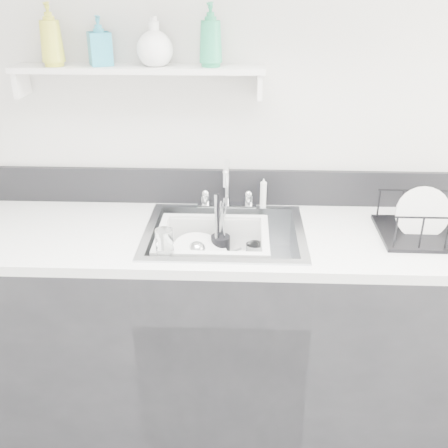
{
  "coord_description": "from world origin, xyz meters",
  "views": [
    {
      "loc": [
        0.08,
        -0.7,
        1.84
      ],
      "look_at": [
        0.0,
        1.14,
        0.98
      ],
      "focal_mm": 42.0,
      "sensor_mm": 36.0,
      "label": 1
    }
  ],
  "objects_px": {
    "counter_run": "(224,326)",
    "sink": "(225,252)",
    "wash_tub": "(213,251)",
    "dish_rack": "(436,218)"
  },
  "relations": [
    {
      "from": "sink",
      "to": "wash_tub",
      "type": "height_order",
      "value": "sink"
    },
    {
      "from": "sink",
      "to": "dish_rack",
      "type": "xyz_separation_m",
      "value": [
        0.83,
        0.01,
        0.16
      ]
    },
    {
      "from": "counter_run",
      "to": "wash_tub",
      "type": "height_order",
      "value": "wash_tub"
    },
    {
      "from": "counter_run",
      "to": "dish_rack",
      "type": "xyz_separation_m",
      "value": [
        0.83,
        0.01,
        0.53
      ]
    },
    {
      "from": "counter_run",
      "to": "sink",
      "type": "xyz_separation_m",
      "value": [
        0.0,
        0.0,
        0.37
      ]
    },
    {
      "from": "wash_tub",
      "to": "sink",
      "type": "bearing_deg",
      "value": 15.87
    },
    {
      "from": "wash_tub",
      "to": "dish_rack",
      "type": "bearing_deg",
      "value": 1.34
    },
    {
      "from": "wash_tub",
      "to": "counter_run",
      "type": "bearing_deg",
      "value": 15.87
    },
    {
      "from": "sink",
      "to": "dish_rack",
      "type": "relative_size",
      "value": 1.52
    },
    {
      "from": "counter_run",
      "to": "wash_tub",
      "type": "bearing_deg",
      "value": -164.13
    }
  ]
}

